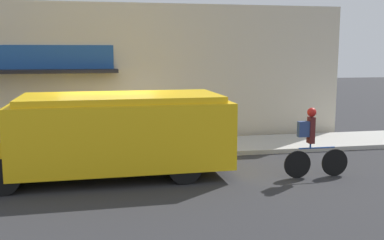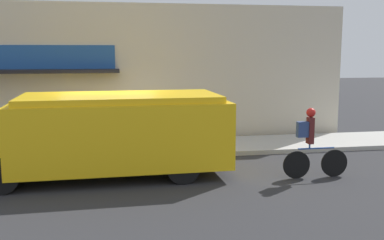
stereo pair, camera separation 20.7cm
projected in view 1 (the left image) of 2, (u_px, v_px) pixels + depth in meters
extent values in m
plane|color=#2B2B2D|center=(110.00, 162.00, 12.09)|extent=(70.00, 70.00, 0.00)
cube|color=#ADAAA3|center=(109.00, 150.00, 13.18)|extent=(28.00, 2.25, 0.13)
cube|color=beige|center=(106.00, 74.00, 14.28)|extent=(15.93, 0.18, 4.46)
cube|color=#1E4C93|center=(35.00, 57.00, 13.69)|extent=(4.75, 0.05, 0.74)
cube|color=black|center=(33.00, 71.00, 13.35)|extent=(4.99, 0.87, 0.10)
cube|color=yellow|center=(122.00, 133.00, 10.66)|extent=(5.02, 2.46, 1.52)
cube|color=yellow|center=(121.00, 98.00, 10.53)|extent=(4.62, 2.27, 0.15)
cube|color=red|center=(66.00, 122.00, 11.73)|extent=(0.03, 0.44, 0.44)
cylinder|color=black|center=(18.00, 155.00, 11.19)|extent=(0.78, 0.28, 0.77)
cylinder|color=black|center=(2.00, 177.00, 9.23)|extent=(0.78, 0.28, 0.77)
cylinder|color=black|center=(169.00, 148.00, 12.01)|extent=(0.78, 0.28, 0.77)
cylinder|color=black|center=(185.00, 167.00, 10.05)|extent=(0.78, 0.28, 0.77)
cylinder|color=black|center=(335.00, 163.00, 10.66)|extent=(0.65, 0.04, 0.65)
cylinder|color=black|center=(297.00, 164.00, 10.48)|extent=(0.65, 0.04, 0.65)
cylinder|color=#234793|center=(317.00, 148.00, 10.51)|extent=(0.90, 0.04, 0.04)
cylinder|color=#234793|center=(310.00, 146.00, 10.47)|extent=(0.04, 0.04, 0.12)
cube|color=#561E1E|center=(311.00, 130.00, 10.42)|extent=(0.12, 0.20, 0.62)
sphere|color=red|center=(312.00, 112.00, 10.35)|extent=(0.21, 0.21, 0.21)
cube|color=navy|center=(303.00, 129.00, 10.38)|extent=(0.26, 0.14, 0.36)
cylinder|color=#2D5138|center=(89.00, 130.00, 13.66)|extent=(0.60, 0.60, 0.88)
cylinder|color=black|center=(88.00, 115.00, 13.60)|extent=(0.61, 0.61, 0.04)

